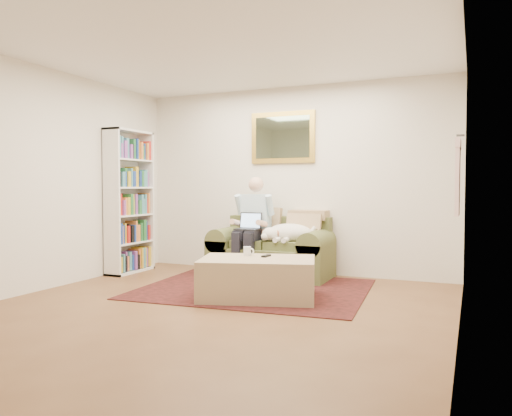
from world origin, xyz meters
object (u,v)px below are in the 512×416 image
Objects in this scene: laptop at (249,225)px; coffee_mug at (247,251)px; seated_man at (251,227)px; sleeping_dog at (290,233)px; bookshelf at (129,201)px; ottoman at (258,279)px; sofa at (272,256)px.

coffee_mug is (0.41, -0.96, -0.21)m from laptop.
seated_man is 0.53m from sleeping_dog.
laptop is at bearing 8.33° from bookshelf.
ottoman is 0.36m from coffee_mug.
seated_man is 1.80m from bookshelf.
laptop is (0.00, -0.06, 0.03)m from seated_man.
laptop is (-0.24, -0.21, 0.43)m from sofa.
laptop is at bearing 118.61° from ottoman.
sleeping_dog is (0.52, 0.13, -0.09)m from laptop.
sofa is at bearing 105.37° from ottoman.
sleeping_dog is at bearing -15.74° from sofa.
laptop reaches higher than ottoman.
bookshelf is at bearing -171.67° from laptop.
ottoman is 0.60× the size of bookshelf.
laptop is at bearing -138.98° from sofa.
ottoman is 12.10× the size of coffee_mug.
sofa is 0.45m from sleeping_dog.
coffee_mug is at bearing -18.07° from bookshelf.
sofa reaches higher than ottoman.
laptop reaches higher than sofa.
seated_man is 1.11m from coffee_mug.
ottoman is (0.60, -1.09, -0.48)m from laptop.
laptop is 0.15× the size of bookshelf.
bookshelf reaches higher than sleeping_dog.
laptop is at bearing -90.00° from seated_man.
seated_man is at bearing 90.00° from laptop.
seated_man reaches higher than ottoman.
ottoman is (0.36, -1.30, -0.05)m from sofa.
sleeping_dog is 0.54× the size of ottoman.
sleeping_dog is at bearing 84.00° from coffee_mug.
bookshelf reaches higher than sofa.
seated_man is at bearing 10.31° from bookshelf.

